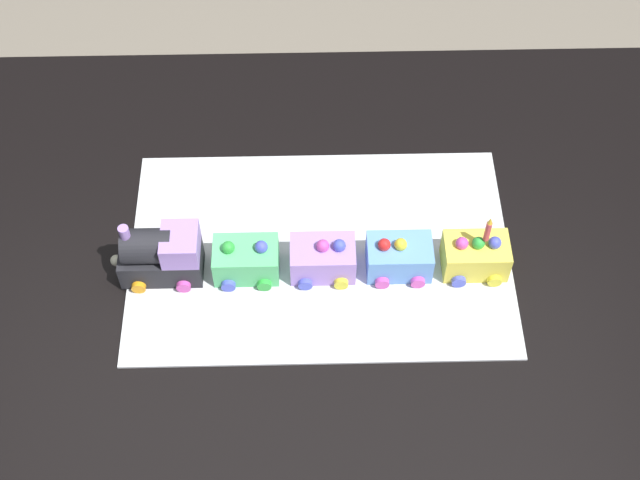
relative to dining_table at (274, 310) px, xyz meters
name	(u,v)px	position (x,y,z in m)	size (l,w,h in m)	color
ground_plane	(286,456)	(0.00, 0.00, -0.63)	(8.00, 8.00, 0.00)	gray
dining_table	(274,310)	(0.00, 0.00, 0.00)	(1.40, 1.00, 0.74)	black
cake_board	(320,252)	(0.08, 0.04, 0.11)	(0.60, 0.40, 0.00)	silver
cake_locomotive	(161,254)	(-0.17, 0.01, 0.16)	(0.14, 0.08, 0.12)	#232328
cake_car_gondola_mint_green	(246,260)	(-0.04, 0.01, 0.14)	(0.10, 0.08, 0.07)	#59CC7A
cake_car_flatbed_lavender	(323,258)	(0.08, 0.01, 0.14)	(0.10, 0.08, 0.07)	#AD84E0
cake_car_caboose_sky_blue	(399,257)	(0.20, 0.01, 0.14)	(0.10, 0.08, 0.07)	#669EEA
cake_car_hopper_lemon	(475,255)	(0.32, 0.01, 0.14)	(0.10, 0.08, 0.07)	#F4E04C
birthday_candle	(488,229)	(0.33, 0.01, 0.21)	(0.01, 0.01, 0.05)	#F24C59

